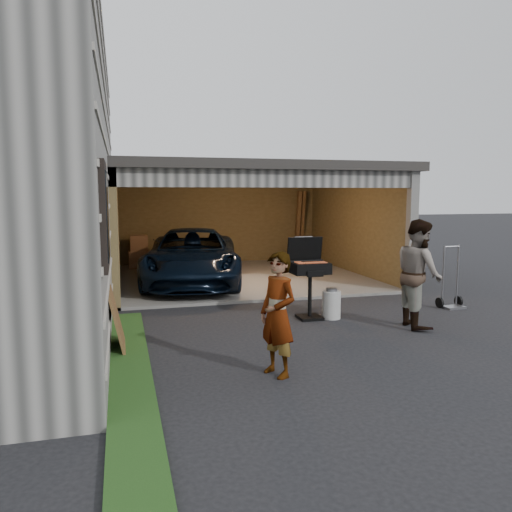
% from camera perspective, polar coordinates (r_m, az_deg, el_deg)
% --- Properties ---
extents(ground, '(80.00, 80.00, 0.00)m').
position_cam_1_polar(ground, '(6.93, 5.21, -11.59)').
color(ground, black).
rests_on(ground, ground).
extents(groundcover_strip, '(0.50, 8.00, 0.06)m').
position_cam_1_polar(groundcover_strip, '(5.59, -13.91, -16.18)').
color(groundcover_strip, '#193814').
rests_on(groundcover_strip, ground).
extents(garage, '(6.80, 6.30, 2.90)m').
position_cam_1_polar(garage, '(13.30, -1.91, 5.65)').
color(garage, '#605E59').
rests_on(garage, ground).
extents(minivan, '(2.93, 5.01, 1.31)m').
position_cam_1_polar(minivan, '(12.15, -7.30, -0.30)').
color(minivan, black).
rests_on(minivan, ground).
extents(woman, '(0.56, 0.66, 1.53)m').
position_cam_1_polar(woman, '(6.10, 2.52, -6.68)').
color(woman, silver).
rests_on(woman, ground).
extents(man, '(0.81, 0.97, 1.81)m').
position_cam_1_polar(man, '(8.73, 18.09, -1.88)').
color(man, '#412719').
rests_on(man, ground).
extents(bbq_grill, '(0.65, 0.57, 1.44)m').
position_cam_1_polar(bbq_grill, '(8.89, 6.12, -1.70)').
color(bbq_grill, black).
rests_on(bbq_grill, ground).
extents(propane_tank, '(0.42, 0.42, 0.49)m').
position_cam_1_polar(propane_tank, '(9.05, 8.61, -5.53)').
color(propane_tank, silver).
rests_on(propane_tank, ground).
extents(plywood_panel, '(0.23, 0.81, 0.89)m').
position_cam_1_polar(plywood_panel, '(7.35, -15.59, -7.08)').
color(plywood_panel, brown).
rests_on(plywood_panel, ground).
extents(hand_truck, '(0.51, 0.39, 1.23)m').
position_cam_1_polar(hand_truck, '(10.50, 21.42, -4.25)').
color(hand_truck, gray).
rests_on(hand_truck, ground).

